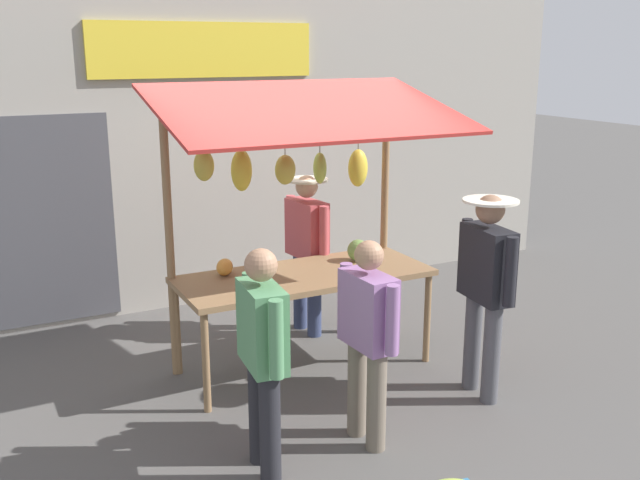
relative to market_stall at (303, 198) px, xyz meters
name	(u,v)px	position (x,y,z in m)	size (l,w,h in m)	color
ground_plane	(305,367)	(0.01, 0.04, -1.54)	(40.00, 40.00, 0.00)	#514F4C
street_backdrop	(212,149)	(0.06, -2.15, 0.16)	(9.00, 0.30, 3.40)	#9E998E
market_stall	(303,198)	(0.00, 0.00, 0.00)	(2.50, 1.46, 2.50)	olive
vendor_with_sunhat	(307,242)	(-0.38, -0.71, -0.61)	(0.41, 0.68, 1.59)	navy
shopper_with_shopping_bag	(263,348)	(0.97, 1.40, -0.65)	(0.27, 0.67, 1.56)	#232328
shopper_in_striped_shirt	(486,279)	(-1.04, 1.18, -0.54)	(0.43, 0.71, 1.68)	#4C4C51
shopper_in_grey_tee	(368,331)	(0.17, 1.38, -0.68)	(0.25, 0.66, 1.51)	#726656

